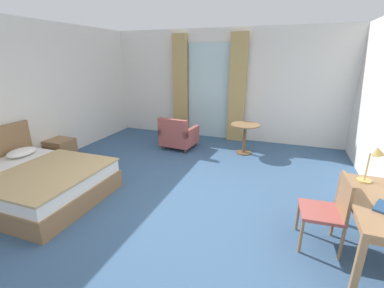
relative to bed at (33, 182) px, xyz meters
The scene contains 13 objects.
ground 2.18m from the bed, 20.00° to the left, with size 6.79×7.67×0.10m, color #38567A.
wall_back 4.90m from the bed, 64.80° to the left, with size 6.39×0.12×2.85m, color silver.
wall_left 1.76m from the bed, 146.23° to the left, with size 0.12×7.27×2.85m, color silver.
balcony_glass_door 4.64m from the bed, 69.02° to the left, with size 1.14×0.02×2.51m, color silver.
curtain_panel_left 4.35m from the bed, 78.60° to the left, with size 0.40×0.10×2.73m, color tan.
curtain_panel_right 4.91m from the bed, 59.72° to the left, with size 0.43×0.10×2.73m, color tan.
bed is the anchor object (origin of this frame).
nightstand 1.56m from the bed, 120.94° to the left, with size 0.51×0.47×0.49m.
writing_desk 4.72m from the bed, ahead, with size 0.63×1.35×0.72m.
desk_chair 4.27m from the bed, ahead, with size 0.49×0.50×0.90m.
desk_lamp 4.81m from the bed, ahead, with size 0.23×0.17×0.46m.
armchair_by_window 3.24m from the bed, 67.58° to the left, with size 0.82×0.80×0.78m.
round_cafe_table 4.27m from the bed, 48.67° to the left, with size 0.65×0.65×0.70m.
Camera 1 is at (1.63, -3.38, 2.16)m, focal length 24.49 mm.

